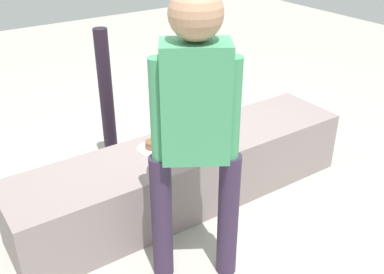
% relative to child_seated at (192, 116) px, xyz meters
% --- Properties ---
extents(ground_plane, '(12.00, 12.00, 0.00)m').
position_rel_child_seated_xyz_m(ground_plane, '(-0.05, -0.01, -0.70)').
color(ground_plane, '#A6A398').
extents(concrete_ledge, '(2.63, 0.59, 0.49)m').
position_rel_child_seated_xyz_m(concrete_ledge, '(-0.05, -0.01, -0.46)').
color(concrete_ledge, gray).
rests_on(concrete_ledge, ground_plane).
extents(child_seated, '(0.29, 0.35, 0.48)m').
position_rel_child_seated_xyz_m(child_seated, '(0.00, 0.00, 0.00)').
color(child_seated, navy).
rests_on(child_seated, concrete_ledge).
extents(adult_standing, '(0.46, 0.37, 1.74)m').
position_rel_child_seated_xyz_m(adult_standing, '(-0.42, -0.66, 0.34)').
color(adult_standing, '#34243E').
rests_on(adult_standing, ground_plane).
extents(cake_plate, '(0.22, 0.22, 0.07)m').
position_rel_child_seated_xyz_m(cake_plate, '(-0.29, 0.07, -0.19)').
color(cake_plate, white).
rests_on(cake_plate, concrete_ledge).
extents(gift_bag, '(0.22, 0.10, 0.36)m').
position_rel_child_seated_xyz_m(gift_bag, '(0.57, 1.25, -0.55)').
color(gift_bag, '#B259BF').
rests_on(gift_bag, ground_plane).
extents(railing_post, '(0.36, 0.36, 1.22)m').
position_rel_child_seated_xyz_m(railing_post, '(-0.33, 0.74, -0.24)').
color(railing_post, black).
rests_on(railing_post, ground_plane).
extents(water_bottle_near_gift, '(0.07, 0.07, 0.21)m').
position_rel_child_seated_xyz_m(water_bottle_near_gift, '(0.77, 1.01, -0.61)').
color(water_bottle_near_gift, silver).
rests_on(water_bottle_near_gift, ground_plane).
extents(water_bottle_far_side, '(0.07, 0.07, 0.23)m').
position_rel_child_seated_xyz_m(water_bottle_far_side, '(1.00, 1.37, -0.60)').
color(water_bottle_far_side, silver).
rests_on(water_bottle_far_side, ground_plane).
extents(party_cup_red, '(0.08, 0.08, 0.11)m').
position_rel_child_seated_xyz_m(party_cup_red, '(-1.16, 0.66, -0.65)').
color(party_cup_red, red).
rests_on(party_cup_red, ground_plane).
extents(cake_box_white, '(0.31, 0.27, 0.11)m').
position_rel_child_seated_xyz_m(cake_box_white, '(0.10, 0.51, -0.65)').
color(cake_box_white, white).
rests_on(cake_box_white, ground_plane).
extents(handbag_black_leather, '(0.32, 0.13, 0.37)m').
position_rel_child_seated_xyz_m(handbag_black_leather, '(1.13, 0.46, -0.57)').
color(handbag_black_leather, black).
rests_on(handbag_black_leather, ground_plane).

